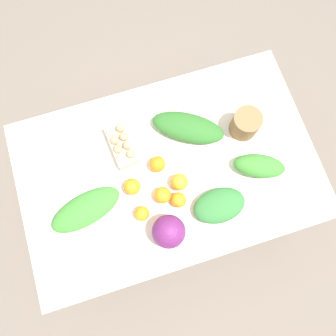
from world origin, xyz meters
TOP-DOWN VIEW (x-y plane):
  - ground_plane at (0.00, 0.00)m, footprint 8.00×8.00m
  - dining_table at (0.00, 0.00)m, footprint 1.47×0.94m
  - cabbage_purple at (0.09, 0.30)m, footprint 0.15×0.15m
  - egg_carton at (0.18, -0.18)m, footprint 0.13×0.23m
  - paper_bag at (-0.43, -0.09)m, footprint 0.14×0.14m
  - greens_bunch_dandelion at (0.43, 0.08)m, footprint 0.38×0.23m
  - greens_bunch_chard at (-0.17, 0.25)m, footprint 0.25×0.17m
  - greens_bunch_beet_tops at (-0.16, -0.16)m, footprint 0.39×0.32m
  - greens_bunch_scallion at (-0.42, 0.13)m, footprint 0.27×0.21m
  - orange_0 at (0.05, -0.03)m, footprint 0.08×0.08m
  - orange_1 at (0.07, 0.12)m, footprint 0.08×0.08m
  - orange_2 at (-0.03, 0.09)m, footprint 0.08×0.08m
  - orange_3 at (0.18, 0.18)m, footprint 0.07×0.07m
  - orange_4 at (-0.00, 0.17)m, footprint 0.07×0.07m
  - orange_5 at (0.19, 0.04)m, footprint 0.08×0.08m

SIDE VIEW (x-z plane):
  - ground_plane at x=0.00m, z-range 0.00..0.00m
  - dining_table at x=0.00m, z-range 0.27..0.97m
  - greens_bunch_dandelion at x=0.43m, z-range 0.70..0.77m
  - orange_3 at x=0.18m, z-range 0.70..0.77m
  - orange_4 at x=0.00m, z-range 0.70..0.78m
  - greens_bunch_chard at x=-0.17m, z-range 0.70..0.78m
  - orange_0 at x=0.05m, z-range 0.70..0.78m
  - orange_5 at x=0.19m, z-range 0.70..0.78m
  - orange_1 at x=0.07m, z-range 0.70..0.78m
  - orange_2 at x=-0.03m, z-range 0.70..0.79m
  - greens_bunch_beet_tops at x=-0.16m, z-range 0.70..0.79m
  - egg_carton at x=0.18m, z-range 0.70..0.79m
  - greens_bunch_scallion at x=-0.42m, z-range 0.70..0.79m
  - paper_bag at x=-0.43m, z-range 0.70..0.84m
  - cabbage_purple at x=0.09m, z-range 0.70..0.86m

